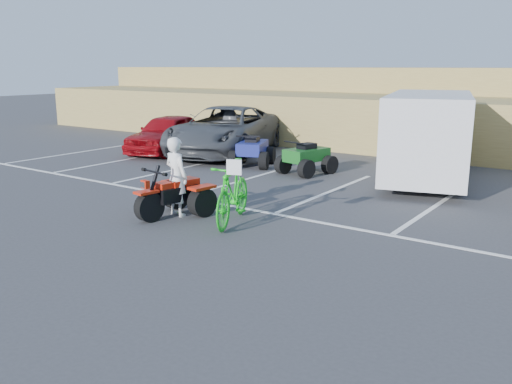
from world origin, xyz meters
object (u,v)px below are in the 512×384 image
Objects in this scene: grey_pickup at (225,130)px; quad_atv_blue at (252,166)px; rider at (176,177)px; green_dirt_bike at (233,192)px; cargo_trailer at (428,135)px; red_trike_atv at (172,216)px; red_car at (168,133)px; quad_atv_green at (306,174)px.

grey_pickup is 3.76× the size of quad_atv_blue.
grey_pickup is at bearing -48.98° from rider.
green_dirt_bike reaches higher than quad_atv_blue.
cargo_trailer reaches higher than rider.
red_trike_atv reaches higher than quad_atv_blue.
grey_pickup is at bearing 130.37° from red_trike_atv.
red_car is (-6.41, 6.30, -0.15)m from rider.
quad_atv_blue is at bearing -49.26° from grey_pickup.
rider reaches higher than red_trike_atv.
grey_pickup is (-4.46, 7.31, 0.00)m from rider.
green_dirt_bike is 5.67m from quad_atv_green.
rider is 0.79× the size of green_dirt_bike.
cargo_trailer is at bearing 52.42° from green_dirt_bike.
grey_pickup reaches higher than rider.
quad_atv_blue is at bearing 173.27° from cargo_trailer.
cargo_trailer reaches higher than red_trike_atv.
red_trike_atv is 6.28m from quad_atv_blue.
cargo_trailer is 3.55× the size of quad_atv_green.
rider is 8.99m from red_car.
green_dirt_bike is 0.39× the size of cargo_trailer.
green_dirt_bike reaches higher than quad_atv_green.
grey_pickup reaches higher than red_car.
red_trike_atv is 0.30× the size of cargo_trailer.
green_dirt_bike is at bearing 24.78° from red_trike_atv.
quad_atv_green is at bearing -25.03° from quad_atv_blue.
red_trike_atv is 7.64m from cargo_trailer.
rider is 1.39m from green_dirt_bike.
red_trike_atv is at bearing 90.00° from rider.
green_dirt_bike is 9.86m from red_car.
red_trike_atv is at bearing 174.22° from green_dirt_bike.
green_dirt_bike reaches higher than red_trike_atv.
green_dirt_bike is 6.58m from quad_atv_blue.
quad_atv_green is (2.07, -0.09, 0.00)m from quad_atv_blue.
green_dirt_bike is 6.70m from cargo_trailer.
grey_pickup reaches higher than quad_atv_green.
quad_atv_blue is (-3.47, 5.55, -0.65)m from green_dirt_bike.
cargo_trailer is (3.29, 6.76, 1.32)m from red_trike_atv.
red_car reaches higher than green_dirt_bike.
cargo_trailer reaches higher than green_dirt_bike.
quad_atv_blue is at bearing 101.06° from green_dirt_bike.
quad_atv_blue is 2.07m from quad_atv_green.
green_dirt_bike is 9.17m from grey_pickup.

